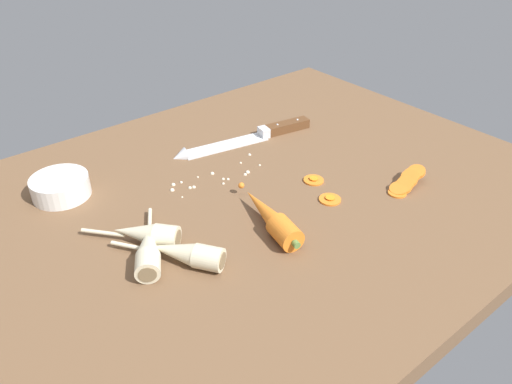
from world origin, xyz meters
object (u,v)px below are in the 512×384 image
parsnip_front (148,249)px  carrot_slice_stray_near (330,199)px  chefs_knife (242,139)px  carrot_slice_stray_mid (314,179)px  parsnip_mid_left (146,234)px  parsnip_mid_right (185,253)px  prep_bowl (60,186)px  whole_carrot (271,217)px  carrot_slice_stack (406,182)px

parsnip_front → carrot_slice_stray_near: parsnip_front is taller
chefs_knife → carrot_slice_stray_mid: 22.72cm
parsnip_mid_left → parsnip_mid_right: size_ratio=0.85×
carrot_slice_stray_mid → carrot_slice_stray_near: bearing=-110.0°
carrot_slice_stray_near → prep_bowl: 51.80cm
chefs_knife → parsnip_mid_left: size_ratio=2.34×
parsnip_front → parsnip_mid_right: same height
whole_carrot → carrot_slice_stray_near: whole_carrot is taller
whole_carrot → carrot_slice_stray_mid: size_ratio=5.11×
chefs_knife → whole_carrot: (-16.10, -28.93, 1.45)cm
chefs_knife → carrot_slice_stack: size_ratio=3.34×
chefs_knife → carrot_slice_stray_mid: chefs_knife is taller
parsnip_mid_left → parsnip_mid_right: 8.69cm
whole_carrot → parsnip_front: bearing=164.0°
whole_carrot → parsnip_mid_right: whole_carrot is taller
parsnip_mid_left → carrot_slice_stack: bearing=-19.1°
whole_carrot → carrot_slice_stray_mid: whole_carrot is taller
whole_carrot → parsnip_front: 21.77cm
chefs_knife → carrot_slice_stray_near: size_ratio=8.20×
parsnip_front → carrot_slice_stray_mid: bearing=0.3°
whole_carrot → carrot_slice_stray_mid: 18.00cm
parsnip_front → prep_bowl: (-3.76, 27.35, 0.17)cm
whole_carrot → prep_bowl: (-24.68, 33.36, 0.05)cm
parsnip_front → parsnip_mid_left: (1.69, 3.85, 0.00)cm
whole_carrot → prep_bowl: 41.49cm
parsnip_front → carrot_slice_stack: parsnip_front is taller
carrot_slice_stray_near → whole_carrot: bearing=177.0°
parsnip_mid_left → carrot_slice_stray_mid: size_ratio=3.62×
chefs_knife → carrot_slice_stray_mid: (0.70, -22.71, -0.29)cm
prep_bowl → parsnip_front: bearing=-82.2°
prep_bowl → parsnip_mid_right: bearing=-76.3°
whole_carrot → parsnip_mid_left: (-19.23, 9.86, -0.12)cm
carrot_slice_stray_near → prep_bowl: size_ratio=0.39×
parsnip_front → chefs_knife: bearing=31.8°
carrot_slice_stray_near → prep_bowl: (-38.95, 34.10, 1.79)cm
whole_carrot → carrot_slice_stack: size_ratio=2.02×
carrot_slice_stray_near → carrot_slice_stray_mid: bearing=70.0°
carrot_slice_stray_mid → prep_bowl: size_ratio=0.37×
parsnip_mid_left → carrot_slice_stray_mid: (36.02, -3.63, -1.62)cm
parsnip_front → parsnip_mid_left: bearing=66.2°
carrot_slice_stray_mid → prep_bowl: bearing=146.8°
carrot_slice_stack → prep_bowl: size_ratio=0.94×
whole_carrot → parsnip_mid_right: size_ratio=1.19×
whole_carrot → carrot_slice_stray_mid: bearing=20.3°
carrot_slice_stack → carrot_slice_stray_near: 16.35cm
whole_carrot → prep_bowl: bearing=126.5°
carrot_slice_stack → prep_bowl: (-54.03, 40.36, 0.95)cm
whole_carrot → carrot_slice_stack: whole_carrot is taller
parsnip_front → parsnip_mid_right: (4.04, -4.53, -0.00)cm
chefs_knife → prep_bowl: 41.04cm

